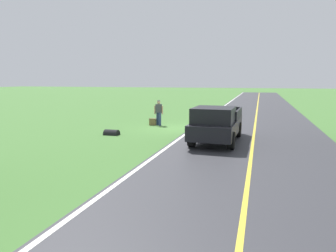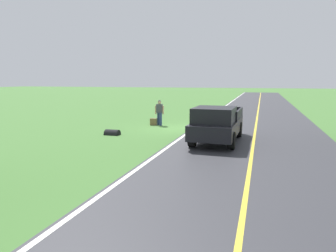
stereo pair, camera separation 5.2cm
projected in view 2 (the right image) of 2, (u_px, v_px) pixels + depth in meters
ground_plane at (175, 128)px, 20.01m from camera, size 200.00×200.00×0.00m
road_surface at (255, 132)px, 18.61m from camera, size 7.90×120.00×0.00m
lane_edge_line at (193, 129)px, 19.68m from camera, size 0.16×117.60×0.00m
lane_centre_line at (255, 132)px, 18.60m from camera, size 0.14×117.60×0.00m
hitchhiker_walking at (160, 111)px, 21.22m from camera, size 0.62×0.51×1.75m
suitcase_carried at (153, 122)px, 21.35m from camera, size 0.47×0.23×0.47m
pickup_truck_passing at (217, 123)px, 15.46m from camera, size 2.20×5.45×1.82m
drainage_culvert at (112, 135)px, 17.69m from camera, size 0.80×0.60×0.60m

